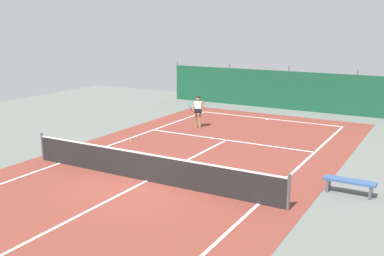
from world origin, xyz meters
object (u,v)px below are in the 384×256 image
(tennis_ball_near_player, at_px, (131,142))
(courtside_bench, at_px, (350,183))
(tennis_net, at_px, (146,167))
(parked_car, at_px, (296,89))
(water_bottle, at_px, (76,143))
(tennis_ball_midcourt, at_px, (164,167))
(tennis_player, at_px, (198,109))

(tennis_ball_near_player, relative_size, courtside_bench, 0.04)
(tennis_net, height_order, parked_car, parked_car)
(tennis_net, bearing_deg, water_bottle, 157.72)
(parked_car, bearing_deg, tennis_ball_midcourt, -92.51)
(tennis_ball_near_player, xyz_separation_m, water_bottle, (-1.70, -1.71, 0.09))
(tennis_ball_midcourt, height_order, courtside_bench, courtside_bench)
(parked_car, bearing_deg, tennis_player, -103.78)
(tennis_ball_midcourt, bearing_deg, tennis_player, 108.23)
(tennis_net, height_order, tennis_ball_near_player, tennis_net)
(tennis_ball_near_player, bearing_deg, parked_car, 77.60)
(tennis_net, bearing_deg, tennis_ball_near_player, 133.14)
(parked_car, relative_size, water_bottle, 17.87)
(tennis_ball_near_player, bearing_deg, water_bottle, -134.81)
(tennis_ball_near_player, xyz_separation_m, tennis_ball_midcourt, (3.37, -2.35, 0.00))
(tennis_net, bearing_deg, tennis_player, 106.78)
(water_bottle, bearing_deg, tennis_net, -22.28)
(tennis_net, relative_size, tennis_ball_midcourt, 153.33)
(courtside_bench, bearing_deg, water_bottle, 179.85)
(tennis_ball_midcourt, distance_m, parked_car, 16.97)
(tennis_ball_near_player, bearing_deg, courtside_bench, -9.91)
(tennis_net, xyz_separation_m, parked_car, (-0.45, 18.51, 0.33))
(water_bottle, bearing_deg, tennis_player, 63.43)
(tennis_net, height_order, tennis_player, tennis_player)
(courtside_bench, bearing_deg, parked_car, 112.47)
(tennis_ball_midcourt, bearing_deg, water_bottle, 172.83)
(tennis_ball_near_player, xyz_separation_m, courtside_bench, (9.97, -1.74, 0.34))
(parked_car, distance_m, courtside_bench, 17.69)
(parked_car, bearing_deg, courtside_bench, -70.59)
(water_bottle, bearing_deg, tennis_ball_near_player, 45.19)
(tennis_ball_near_player, distance_m, tennis_ball_midcourt, 4.11)
(tennis_player, bearing_deg, parked_car, -118.89)
(tennis_ball_near_player, relative_size, tennis_ball_midcourt, 1.00)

